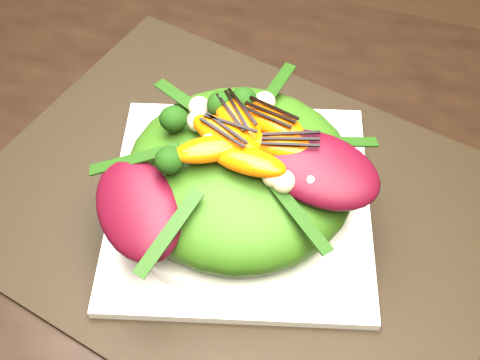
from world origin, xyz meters
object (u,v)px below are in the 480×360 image
(lettuce_mound, at_px, (240,174))
(orange_segment, at_px, (220,126))
(placemat, at_px, (240,207))
(dining_table, at_px, (130,301))
(salad_bowl, at_px, (240,195))
(plate_base, at_px, (240,203))

(lettuce_mound, relative_size, orange_segment, 3.08)
(placemat, relative_size, orange_segment, 7.30)
(dining_table, distance_m, lettuce_mound, 0.15)
(dining_table, relative_size, salad_bowl, 7.50)
(placemat, relative_size, lettuce_mound, 2.37)
(salad_bowl, distance_m, orange_segment, 0.08)
(dining_table, height_order, plate_base, dining_table)
(dining_table, xyz_separation_m, placemat, (0.06, 0.11, 0.02))
(salad_bowl, height_order, lettuce_mound, lettuce_mound)
(dining_table, distance_m, placemat, 0.13)
(salad_bowl, bearing_deg, plate_base, 135.00)
(placemat, bearing_deg, plate_base, 135.00)
(dining_table, distance_m, orange_segment, 0.17)
(dining_table, height_order, salad_bowl, dining_table)
(dining_table, relative_size, lettuce_mound, 7.90)
(plate_base, height_order, orange_segment, orange_segment)
(dining_table, relative_size, plate_base, 6.70)
(lettuce_mound, bearing_deg, plate_base, 135.00)
(placemat, distance_m, orange_segment, 0.10)
(orange_segment, bearing_deg, lettuce_mound, -25.45)
(salad_bowl, xyz_separation_m, lettuce_mound, (0.00, 0.00, 0.03))
(placemat, relative_size, plate_base, 2.01)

